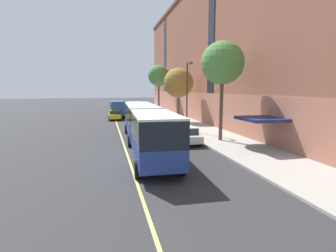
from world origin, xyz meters
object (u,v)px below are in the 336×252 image
at_px(city_bus, 145,124).
at_px(street_lamp, 188,90).
at_px(parked_car_white_2, 187,135).
at_px(box_truck, 117,108).
at_px(taxi_cab, 115,115).
at_px(parked_car_navy_3, 149,114).
at_px(parked_car_champagne_0, 144,111).
at_px(street_tree_far_uptown, 179,83).
at_px(street_tree_mid_block, 222,63).
at_px(street_tree_far_downtown, 159,76).

relative_size(city_bus, street_lamp, 2.40).
xyz_separation_m(city_bus, parked_car_white_2, (3.98, 0.82, -1.25)).
relative_size(box_truck, taxi_cab, 1.38).
bearing_deg(parked_car_navy_3, street_lamp, -82.94).
bearing_deg(street_lamp, parked_car_champagne_0, 94.52).
relative_size(parked_car_white_2, parked_car_navy_3, 0.90).
height_order(city_bus, taxi_cab, city_bus).
height_order(box_truck, taxi_cab, box_truck).
height_order(parked_car_champagne_0, parked_car_white_2, same).
distance_m(parked_car_navy_3, street_lamp, 15.78).
xyz_separation_m(street_tree_far_uptown, street_lamp, (-1.55, -9.28, -1.05)).
relative_size(taxi_cab, street_tree_far_uptown, 0.60).
bearing_deg(parked_car_white_2, street_tree_mid_block, 2.08).
distance_m(street_tree_mid_block, street_lamp, 6.30).
height_order(parked_car_champagne_0, street_tree_mid_block, street_tree_mid_block).
bearing_deg(taxi_cab, city_bus, -85.30).
xyz_separation_m(city_bus, taxi_cab, (-1.77, 21.56, -1.25)).
bearing_deg(street_tree_mid_block, parked_car_champagne_0, 96.77).
distance_m(box_truck, street_lamp, 18.94).
bearing_deg(taxi_cab, parked_car_white_2, -74.49).
bearing_deg(box_truck, parked_car_white_2, -76.96).
bearing_deg(box_truck, city_bus, -86.80).
relative_size(parked_car_champagne_0, taxi_cab, 0.95).
xyz_separation_m(parked_car_navy_3, box_truck, (-5.30, 2.11, 0.89)).
height_order(box_truck, street_tree_far_downtown, street_tree_far_downtown).
distance_m(street_tree_mid_block, street_tree_far_uptown, 14.92).
height_order(parked_car_navy_3, box_truck, box_truck).
relative_size(street_tree_mid_block, street_tree_far_downtown, 0.96).
distance_m(parked_car_white_2, street_tree_mid_block, 7.37).
distance_m(parked_car_navy_3, box_truck, 5.77).
height_order(street_tree_mid_block, street_tree_far_downtown, street_tree_far_downtown).
bearing_deg(street_tree_far_downtown, parked_car_white_2, -96.53).
height_order(parked_car_navy_3, taxi_cab, same).
distance_m(street_tree_mid_block, street_tree_far_downtown, 29.70).
relative_size(parked_car_champagne_0, box_truck, 0.69).
bearing_deg(street_tree_far_uptown, taxi_cab, 147.83).
height_order(parked_car_white_2, parked_car_navy_3, same).
xyz_separation_m(parked_car_champagne_0, street_tree_far_uptown, (3.33, -13.22, 5.09)).
height_order(parked_car_white_2, street_tree_mid_block, street_tree_mid_block).
bearing_deg(box_truck, street_tree_mid_block, -69.07).
distance_m(parked_car_white_2, street_tree_far_downtown, 30.79).
relative_size(parked_car_white_2, taxi_cab, 0.92).
bearing_deg(taxi_cab, street_tree_mid_block, -66.03).
relative_size(parked_car_white_2, street_lamp, 0.56).
distance_m(parked_car_navy_3, street_tree_mid_block, 21.98).
height_order(parked_car_white_2, street_lamp, street_lamp).
bearing_deg(street_tree_far_downtown, parked_car_navy_3, -110.86).
bearing_deg(street_tree_far_downtown, parked_car_champagne_0, -153.89).
bearing_deg(city_bus, street_tree_mid_block, 7.26).
height_order(city_bus, parked_car_white_2, city_bus).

